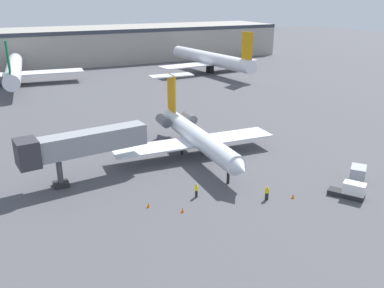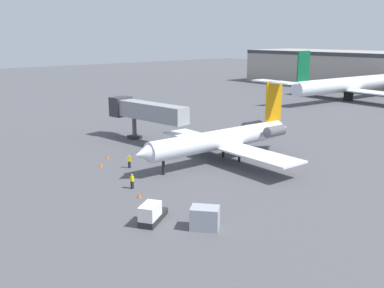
{
  "view_description": "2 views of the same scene",
  "coord_description": "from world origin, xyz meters",
  "px_view_note": "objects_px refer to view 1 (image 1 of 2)",
  "views": [
    {
      "loc": [
        -25.76,
        -50.2,
        21.93
      ],
      "look_at": [
        -3.77,
        -4.7,
        3.55
      ],
      "focal_mm": 38.36,
      "sensor_mm": 36.0,
      "label": 1
    },
    {
      "loc": [
        39.62,
        -41.52,
        16.52
      ],
      "look_at": [
        -2.78,
        -5.16,
        2.78
      ],
      "focal_mm": 41.26,
      "sensor_mm": 36.0,
      "label": 2
    }
  ],
  "objects_px": {
    "ground_crew_loader": "(196,190)",
    "traffic_cone_far": "(148,205)",
    "baggage_tug_lead": "(351,191)",
    "parked_airliner_west_mid": "(211,59)",
    "cargo_container_uld": "(358,174)",
    "regional_jet": "(195,135)",
    "traffic_cone_mid": "(183,210)",
    "jet_bridge": "(76,145)",
    "ground_crew_marshaller": "(267,193)",
    "parked_airliner_west_end": "(14,69)",
    "traffic_cone_near": "(293,196)"
  },
  "relations": [
    {
      "from": "parked_airliner_west_end",
      "to": "parked_airliner_west_mid",
      "type": "bearing_deg",
      "value": -6.86
    },
    {
      "from": "jet_bridge",
      "to": "parked_airliner_west_mid",
      "type": "relative_size",
      "value": 0.42
    },
    {
      "from": "baggage_tug_lead",
      "to": "cargo_container_uld",
      "type": "distance_m",
      "value": 4.96
    },
    {
      "from": "jet_bridge",
      "to": "baggage_tug_lead",
      "type": "bearing_deg",
      "value": -33.34
    },
    {
      "from": "traffic_cone_mid",
      "to": "jet_bridge",
      "type": "bearing_deg",
      "value": 123.74
    },
    {
      "from": "traffic_cone_near",
      "to": "parked_airliner_west_mid",
      "type": "distance_m",
      "value": 80.99
    },
    {
      "from": "ground_crew_marshaller",
      "to": "parked_airliner_west_end",
      "type": "xyz_separation_m",
      "value": [
        -21.12,
        80.69,
        3.29
      ]
    },
    {
      "from": "baggage_tug_lead",
      "to": "jet_bridge",
      "type": "bearing_deg",
      "value": 146.66
    },
    {
      "from": "regional_jet",
      "to": "parked_airliner_west_end",
      "type": "xyz_separation_m",
      "value": [
        -19.82,
        64.84,
        0.95
      ]
    },
    {
      "from": "baggage_tug_lead",
      "to": "parked_airliner_west_mid",
      "type": "xyz_separation_m",
      "value": [
        23.61,
        77.98,
        3.31
      ]
    },
    {
      "from": "ground_crew_marshaller",
      "to": "traffic_cone_far",
      "type": "relative_size",
      "value": 3.07
    },
    {
      "from": "jet_bridge",
      "to": "ground_crew_marshaller",
      "type": "distance_m",
      "value": 23.39
    },
    {
      "from": "ground_crew_marshaller",
      "to": "traffic_cone_far",
      "type": "bearing_deg",
      "value": 161.7
    },
    {
      "from": "baggage_tug_lead",
      "to": "traffic_cone_mid",
      "type": "distance_m",
      "value": 19.5
    },
    {
      "from": "parked_airliner_west_end",
      "to": "regional_jet",
      "type": "bearing_deg",
      "value": -73.0
    },
    {
      "from": "jet_bridge",
      "to": "traffic_cone_far",
      "type": "height_order",
      "value": "jet_bridge"
    },
    {
      "from": "traffic_cone_near",
      "to": "traffic_cone_mid",
      "type": "xyz_separation_m",
      "value": [
        -12.74,
        2.59,
        0.0
      ]
    },
    {
      "from": "traffic_cone_mid",
      "to": "parked_airliner_west_mid",
      "type": "xyz_separation_m",
      "value": [
        42.37,
        72.69,
        3.88
      ]
    },
    {
      "from": "cargo_container_uld",
      "to": "parked_airliner_west_end",
      "type": "relative_size",
      "value": 0.07
    },
    {
      "from": "ground_crew_loader",
      "to": "traffic_cone_far",
      "type": "height_order",
      "value": "ground_crew_loader"
    },
    {
      "from": "regional_jet",
      "to": "parked_airliner_west_end",
      "type": "relative_size",
      "value": 0.65
    },
    {
      "from": "ground_crew_marshaller",
      "to": "parked_airliner_west_mid",
      "type": "height_order",
      "value": "parked_airliner_west_mid"
    },
    {
      "from": "ground_crew_loader",
      "to": "parked_airliner_west_mid",
      "type": "distance_m",
      "value": 80.57
    },
    {
      "from": "cargo_container_uld",
      "to": "jet_bridge",
      "type": "bearing_deg",
      "value": 154.28
    },
    {
      "from": "baggage_tug_lead",
      "to": "parked_airliner_west_mid",
      "type": "bearing_deg",
      "value": 73.16
    },
    {
      "from": "regional_jet",
      "to": "ground_crew_marshaller",
      "type": "height_order",
      "value": "regional_jet"
    },
    {
      "from": "traffic_cone_near",
      "to": "parked_airliner_west_mid",
      "type": "height_order",
      "value": "parked_airliner_west_mid"
    },
    {
      "from": "jet_bridge",
      "to": "traffic_cone_mid",
      "type": "distance_m",
      "value": 15.81
    },
    {
      "from": "regional_jet",
      "to": "baggage_tug_lead",
      "type": "xyz_separation_m",
      "value": [
        10.25,
        -19.6,
        -2.35
      ]
    },
    {
      "from": "traffic_cone_near",
      "to": "regional_jet",
      "type": "bearing_deg",
      "value": 104.08
    },
    {
      "from": "ground_crew_marshaller",
      "to": "ground_crew_loader",
      "type": "bearing_deg",
      "value": 149.49
    },
    {
      "from": "ground_crew_marshaller",
      "to": "parked_airliner_west_mid",
      "type": "xyz_separation_m",
      "value": [
        32.56,
        74.24,
        3.29
      ]
    },
    {
      "from": "ground_crew_loader",
      "to": "traffic_cone_far",
      "type": "relative_size",
      "value": 3.07
    },
    {
      "from": "parked_airliner_west_end",
      "to": "parked_airliner_west_mid",
      "type": "relative_size",
      "value": 1.07
    },
    {
      "from": "regional_jet",
      "to": "ground_crew_loader",
      "type": "distance_m",
      "value": 13.26
    },
    {
      "from": "ground_crew_loader",
      "to": "parked_airliner_west_mid",
      "type": "bearing_deg",
      "value": 60.65
    },
    {
      "from": "cargo_container_uld",
      "to": "traffic_cone_far",
      "type": "distance_m",
      "value": 26.27
    },
    {
      "from": "cargo_container_uld",
      "to": "traffic_cone_mid",
      "type": "height_order",
      "value": "cargo_container_uld"
    },
    {
      "from": "ground_crew_marshaller",
      "to": "ground_crew_loader",
      "type": "relative_size",
      "value": 1.0
    },
    {
      "from": "traffic_cone_near",
      "to": "cargo_container_uld",
      "type": "bearing_deg",
      "value": 0.66
    },
    {
      "from": "ground_crew_loader",
      "to": "baggage_tug_lead",
      "type": "bearing_deg",
      "value": -26.23
    },
    {
      "from": "jet_bridge",
      "to": "parked_airliner_west_mid",
      "type": "height_order",
      "value": "parked_airliner_west_mid"
    },
    {
      "from": "cargo_container_uld",
      "to": "parked_airliner_west_mid",
      "type": "bearing_deg",
      "value": 75.43
    },
    {
      "from": "regional_jet",
      "to": "traffic_cone_mid",
      "type": "relative_size",
      "value": 48.51
    },
    {
      "from": "regional_jet",
      "to": "traffic_cone_near",
      "type": "xyz_separation_m",
      "value": [
        4.24,
        -16.89,
        -2.91
      ]
    },
    {
      "from": "regional_jet",
      "to": "ground_crew_marshaller",
      "type": "bearing_deg",
      "value": -85.3
    },
    {
      "from": "ground_crew_loader",
      "to": "parked_airliner_west_mid",
      "type": "height_order",
      "value": "parked_airliner_west_mid"
    },
    {
      "from": "regional_jet",
      "to": "traffic_cone_far",
      "type": "xyz_separation_m",
      "value": [
        -11.42,
        -11.64,
        -2.91
      ]
    },
    {
      "from": "baggage_tug_lead",
      "to": "parked_airliner_west_mid",
      "type": "height_order",
      "value": "parked_airliner_west_mid"
    },
    {
      "from": "jet_bridge",
      "to": "traffic_cone_near",
      "type": "distance_m",
      "value": 26.42
    }
  ]
}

